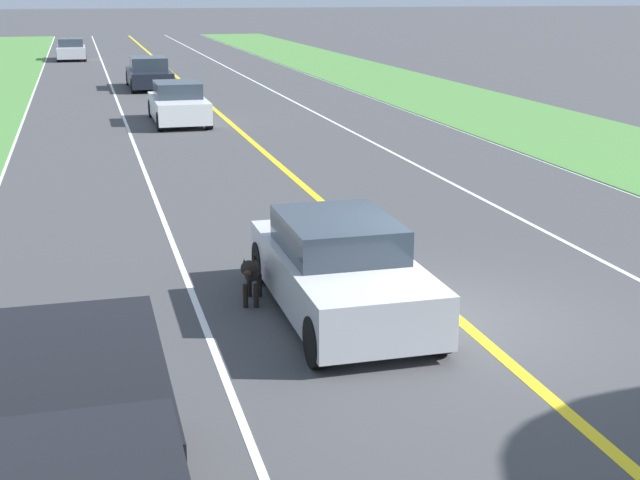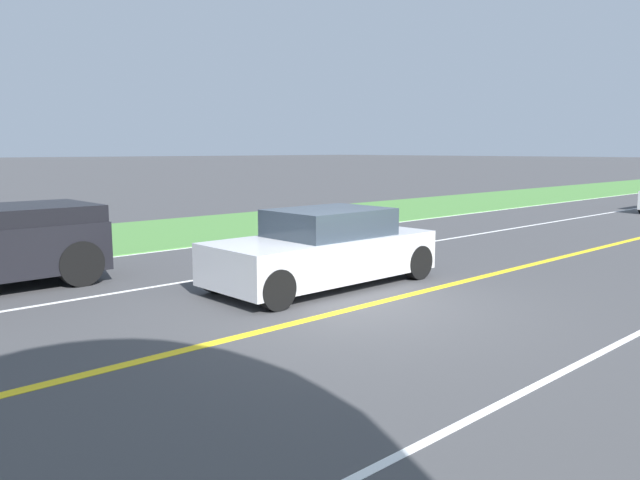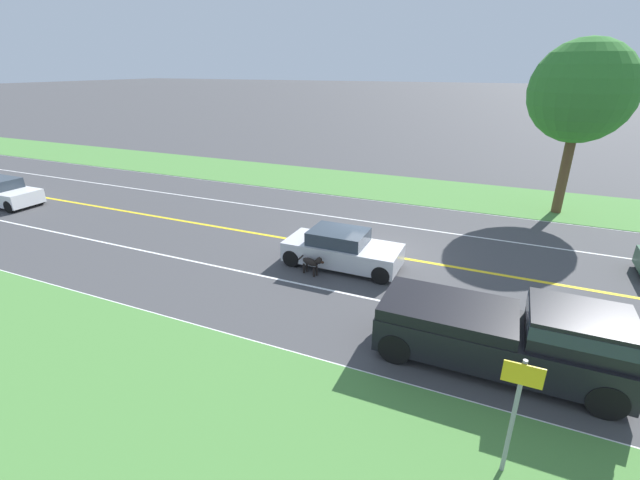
{
  "view_description": "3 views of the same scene",
  "coord_description": "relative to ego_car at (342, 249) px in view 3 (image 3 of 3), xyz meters",
  "views": [
    {
      "loc": [
        4.93,
        10.88,
        4.51
      ],
      "look_at": [
        1.76,
        -0.97,
        1.02
      ],
      "focal_mm": 50.0,
      "sensor_mm": 36.0,
      "label": 1
    },
    {
      "loc": [
        -6.51,
        6.85,
        2.43
      ],
      "look_at": [
        1.74,
        -0.8,
        0.8
      ],
      "focal_mm": 35.0,
      "sensor_mm": 36.0,
      "label": 2
    },
    {
      "loc": [
        15.13,
        4.39,
        6.93
      ],
      "look_at": [
        1.85,
        -1.44,
        1.02
      ],
      "focal_mm": 24.0,
      "sensor_mm": 36.0,
      "label": 3
    }
  ],
  "objects": [
    {
      "name": "roadside_tree_left_near",
      "position": [
        -10.23,
        7.78,
        5.17
      ],
      "size": [
        4.66,
        4.66,
        8.18
      ],
      "color": "brown",
      "rests_on": "ground"
    },
    {
      "name": "street_sign",
      "position": [
        7.03,
        5.87,
        0.92
      ],
      "size": [
        0.11,
        0.64,
        2.48
      ],
      "color": "gray",
      "rests_on": "ground"
    },
    {
      "name": "ego_car",
      "position": [
        0.0,
        0.0,
        0.0
      ],
      "size": [
        1.82,
        4.26,
        1.38
      ],
      "color": "silver",
      "rests_on": "ground"
    },
    {
      "name": "dog",
      "position": [
        1.16,
        -0.67,
        -0.16
      ],
      "size": [
        0.48,
        1.19,
        0.79
      ],
      "rotation": [
        0.0,
        0.0,
        -0.3
      ],
      "color": "black",
      "rests_on": "ground"
    },
    {
      "name": "ground_plane",
      "position": [
        -1.54,
        0.7,
        -0.65
      ],
      "size": [
        400.0,
        400.0,
        0.0
      ],
      "primitive_type": "plane",
      "color": "#424244"
    },
    {
      "name": "lane_dash_oncoming",
      "position": [
        -5.04,
        0.7,
        -0.65
      ],
      "size": [
        0.1,
        160.0,
        0.01
      ],
      "primitive_type": "cube",
      "color": "white",
      "rests_on": "ground"
    },
    {
      "name": "centre_divider_line",
      "position": [
        -1.54,
        0.7,
        -0.65
      ],
      "size": [
        0.18,
        160.0,
        0.01
      ],
      "primitive_type": "cube",
      "color": "yellow",
      "rests_on": "ground"
    },
    {
      "name": "lane_edge_line_left",
      "position": [
        -8.54,
        0.7,
        -0.65
      ],
      "size": [
        0.14,
        160.0,
        0.01
      ],
      "primitive_type": "cube",
      "color": "white",
      "rests_on": "ground"
    },
    {
      "name": "grass_verge_right",
      "position": [
        8.46,
        0.7,
        -0.63
      ],
      "size": [
        6.0,
        160.0,
        0.03
      ],
      "primitive_type": "cube",
      "color": "#4C843D",
      "rests_on": "ground"
    },
    {
      "name": "car_trailing_near",
      "position": [
        0.17,
        -19.41,
        -0.0
      ],
      "size": [
        1.8,
        4.21,
        1.39
      ],
      "color": "white",
      "rests_on": "ground"
    },
    {
      "name": "pickup_truck",
      "position": [
        3.83,
        5.78,
        0.3
      ],
      "size": [
        2.04,
        5.69,
        1.87
      ],
      "color": "black",
      "rests_on": "ground"
    },
    {
      "name": "lane_dash_same_dir",
      "position": [
        1.96,
        0.7,
        -0.65
      ],
      "size": [
        0.1,
        160.0,
        0.01
      ],
      "primitive_type": "cube",
      "color": "white",
      "rests_on": "ground"
    },
    {
      "name": "lane_edge_line_right",
      "position": [
        5.46,
        0.7,
        -0.65
      ],
      "size": [
        0.14,
        160.0,
        0.01
      ],
      "primitive_type": "cube",
      "color": "white",
      "rests_on": "ground"
    },
    {
      "name": "grass_verge_left",
      "position": [
        -11.54,
        0.7,
        -0.63
      ],
      "size": [
        6.0,
        160.0,
        0.03
      ],
      "primitive_type": "cube",
      "color": "#4C843D",
      "rests_on": "ground"
    }
  ]
}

